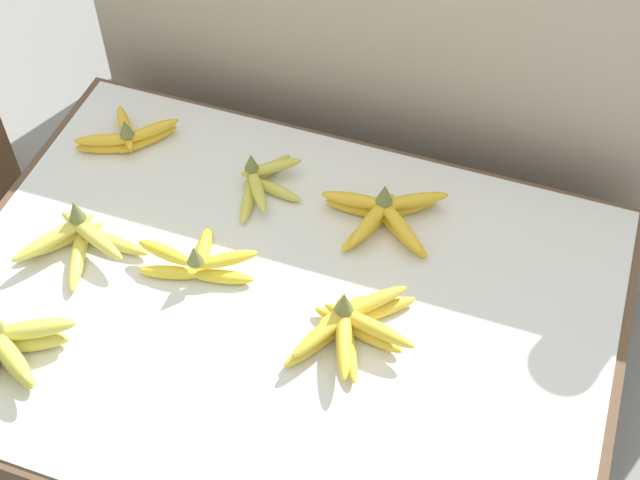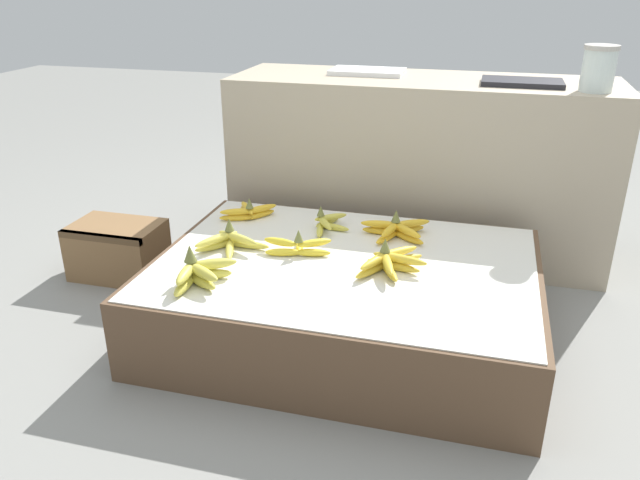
{
  "view_description": "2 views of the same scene",
  "coord_description": "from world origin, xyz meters",
  "views": [
    {
      "loc": [
        0.36,
        -0.82,
        1.52
      ],
      "look_at": [
        0.03,
        0.14,
        0.28
      ],
      "focal_mm": 50.0,
      "sensor_mm": 36.0,
      "label": 1
    },
    {
      "loc": [
        0.37,
        -1.69,
        1.08
      ],
      "look_at": [
        -0.08,
        0.01,
        0.32
      ],
      "focal_mm": 35.0,
      "sensor_mm": 36.0,
      "label": 2
    }
  ],
  "objects": [
    {
      "name": "display_platform",
      "position": [
        0.0,
        0.0,
        0.13
      ],
      "size": [
        1.17,
        0.85,
        0.26
      ],
      "color": "brown",
      "rests_on": "ground_plane"
    },
    {
      "name": "banana_bunch_back_left",
      "position": [
        -0.42,
        0.26,
        0.28
      ],
      "size": [
        0.19,
        0.15,
        0.08
      ],
      "color": "gold",
      "rests_on": "display_platform"
    },
    {
      "name": "banana_bunch_middle_midright",
      "position": [
        0.14,
        -0.03,
        0.29
      ],
      "size": [
        0.21,
        0.22,
        0.1
      ],
      "color": "gold",
      "rests_on": "display_platform"
    },
    {
      "name": "banana_bunch_back_midright",
      "position": [
        0.12,
        0.23,
        0.29
      ],
      "size": [
        0.23,
        0.19,
        0.09
      ],
      "color": "gold",
      "rests_on": "display_platform"
    },
    {
      "name": "banana_bunch_middle_midleft",
      "position": [
        -0.16,
        0.02,
        0.28
      ],
      "size": [
        0.22,
        0.15,
        0.09
      ],
      "color": "yellow",
      "rests_on": "display_platform"
    },
    {
      "name": "ground_plane",
      "position": [
        0.0,
        0.0,
        0.0
      ],
      "size": [
        10.0,
        10.0,
        0.0
      ],
      "primitive_type": "plane",
      "color": "gray"
    },
    {
      "name": "back_vendor_table",
      "position": [
        0.12,
        0.76,
        0.35
      ],
      "size": [
        1.47,
        0.47,
        0.7
      ],
      "color": "tan",
      "rests_on": "ground_plane"
    },
    {
      "name": "banana_bunch_front_left",
      "position": [
        -0.37,
        -0.26,
        0.29
      ],
      "size": [
        0.16,
        0.2,
        0.11
      ],
      "color": "gold",
      "rests_on": "display_platform"
    },
    {
      "name": "banana_bunch_middle_left",
      "position": [
        -0.38,
        -0.01,
        0.28
      ],
      "size": [
        0.23,
        0.17,
        0.09
      ],
      "color": "#DBCC4C",
      "rests_on": "display_platform"
    },
    {
      "name": "banana_bunch_back_midleft",
      "position": [
        -0.12,
        0.24,
        0.28
      ],
      "size": [
        0.13,
        0.2,
        0.08
      ],
      "color": "gold",
      "rests_on": "display_platform"
    }
  ]
}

